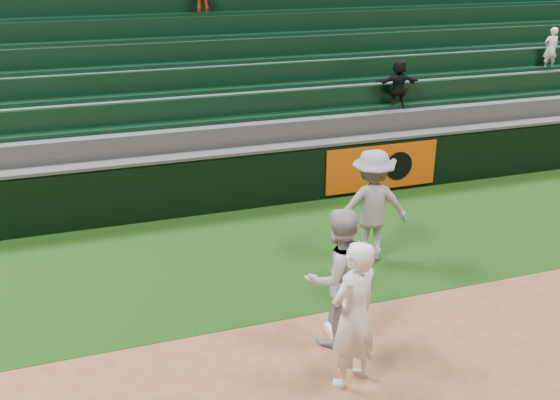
# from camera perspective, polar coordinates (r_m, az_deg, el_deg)

# --- Properties ---
(ground) EXTENTS (70.00, 70.00, 0.00)m
(ground) POSITION_cam_1_polar(r_m,az_deg,el_deg) (8.79, 6.29, -13.19)
(ground) COLOR brown
(ground) RESTS_ON ground
(foul_grass) EXTENTS (36.00, 4.20, 0.01)m
(foul_grass) POSITION_cam_1_polar(r_m,az_deg,el_deg) (11.17, -0.02, -4.72)
(foul_grass) COLOR black
(foul_grass) RESTS_ON ground
(first_base) EXTENTS (0.44, 0.44, 0.10)m
(first_base) POSITION_cam_1_polar(r_m,az_deg,el_deg) (9.00, 5.86, -11.85)
(first_base) COLOR white
(first_base) RESTS_ON ground
(first_baseman) EXTENTS (0.83, 0.70, 1.94)m
(first_baseman) POSITION_cam_1_polar(r_m,az_deg,el_deg) (7.64, 6.72, -10.41)
(first_baseman) COLOR white
(first_baseman) RESTS_ON ground
(baserunner) EXTENTS (1.04, 0.85, 1.97)m
(baserunner) POSITION_cam_1_polar(r_m,az_deg,el_deg) (8.38, 5.30, -7.07)
(baserunner) COLOR #A8AAB3
(baserunner) RESTS_ON ground
(base_coach) EXTENTS (1.38, 0.95, 1.97)m
(base_coach) POSITION_cam_1_polar(r_m,az_deg,el_deg) (10.66, 8.37, -0.52)
(base_coach) COLOR gray
(base_coach) RESTS_ON foul_grass
(field_wall) EXTENTS (36.00, 0.45, 1.25)m
(field_wall) POSITION_cam_1_polar(r_m,az_deg,el_deg) (12.86, -2.98, 2.04)
(field_wall) COLOR black
(field_wall) RESTS_ON ground
(stadium_seating) EXTENTS (36.00, 5.95, 5.48)m
(stadium_seating) POSITION_cam_1_polar(r_m,az_deg,el_deg) (16.09, -6.81, 10.02)
(stadium_seating) COLOR #3A3A3C
(stadium_seating) RESTS_ON ground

